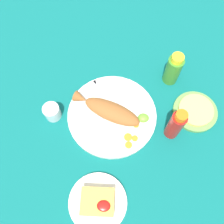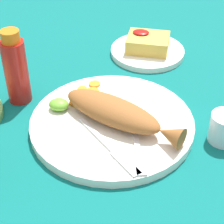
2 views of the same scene
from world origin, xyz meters
TOP-DOWN VIEW (x-y plane):
  - ground_plane at (0.00, 0.00)m, footprint 4.00×4.00m
  - main_plate at (0.00, 0.00)m, footprint 0.32×0.32m
  - fried_fish at (-0.01, 0.01)m, footprint 0.26×0.15m
  - fork_near at (-0.06, 0.06)m, footprint 0.06×0.18m
  - fork_far at (-0.01, 0.08)m, footprint 0.14×0.14m
  - carrot_slice_near at (0.06, -0.08)m, footprint 0.03×0.03m
  - carrot_slice_mid at (0.06, -0.11)m, footprint 0.02×0.02m
  - carrot_slice_far at (0.08, -0.09)m, footprint 0.02×0.02m
  - carrot_slice_extra at (0.09, -0.04)m, footprint 0.02×0.02m
  - lime_wedge_main at (0.11, -0.01)m, footprint 0.04×0.03m
  - hot_sauce_bottle_red at (0.21, -0.05)m, footprint 0.05×0.05m
  - hot_sauce_bottle_green at (0.22, 0.17)m, footprint 0.06×0.06m
  - salt_cup at (-0.21, -0.01)m, footprint 0.06×0.06m
  - side_plate_fries at (-0.03, -0.30)m, footprint 0.19×0.19m
  - fries_pile at (-0.03, -0.30)m, footprint 0.10×0.08m
  - tortilla_plate at (0.30, 0.03)m, footprint 0.16×0.16m
  - tortilla_stack at (0.30, 0.03)m, footprint 0.13×0.13m

SIDE VIEW (x-z plane):
  - ground_plane at x=0.00m, z-range 0.00..0.00m
  - side_plate_fries at x=-0.03m, z-range 0.00..0.01m
  - tortilla_plate at x=0.30m, z-range 0.00..0.01m
  - main_plate at x=0.00m, z-range 0.00..0.02m
  - fork_near at x=-0.06m, z-range 0.02..0.02m
  - fork_far at x=-0.01m, z-range 0.02..0.02m
  - carrot_slice_near at x=0.06m, z-range 0.02..0.02m
  - carrot_slice_mid at x=0.06m, z-range 0.02..0.02m
  - carrot_slice_far at x=0.08m, z-range 0.02..0.02m
  - carrot_slice_extra at x=0.09m, z-range 0.02..0.02m
  - tortilla_stack at x=0.30m, z-range 0.01..0.03m
  - salt_cup at x=-0.21m, z-range 0.00..0.05m
  - lime_wedge_main at x=0.11m, z-range 0.02..0.04m
  - fries_pile at x=-0.03m, z-range 0.01..0.05m
  - fried_fish at x=-0.01m, z-range 0.02..0.06m
  - hot_sauce_bottle_green at x=0.22m, z-range 0.00..0.14m
  - hot_sauce_bottle_red at x=0.21m, z-range 0.00..0.16m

